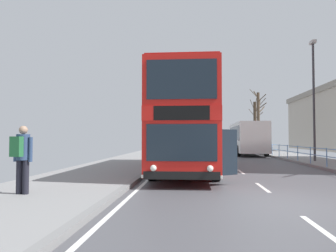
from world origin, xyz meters
TOP-DOWN VIEW (x-y plane):
  - ground at (-0.72, -0.00)m, footprint 15.80×140.00m
  - double_decker_bus_main at (-2.59, 7.20)m, footprint 3.20×10.96m
  - background_bus_far_lane at (2.84, 22.66)m, footprint 2.74×9.14m
  - pedestrian_railing_far_kerb at (4.45, 14.28)m, footprint 0.05×29.26m
  - pedestrian_with_backpack at (-6.67, -0.01)m, footprint 0.55×0.55m
  - street_lamp_far_side at (5.42, 12.92)m, footprint 0.28×0.60m
  - bare_tree_far_00 at (6.20, 36.53)m, footprint 2.25×2.06m
  - bare_tree_far_02 at (5.26, 29.59)m, footprint 2.08×2.31m

SIDE VIEW (x-z plane):
  - ground at x=-0.72m, z-range -0.06..0.14m
  - pedestrian_railing_far_kerb at x=4.45m, z-range 0.32..1.27m
  - pedestrian_with_backpack at x=-6.67m, z-range 0.29..2.07m
  - background_bus_far_lane at x=2.84m, z-range 0.14..3.13m
  - double_decker_bus_main at x=-2.59m, z-range 0.10..4.41m
  - bare_tree_far_00 at x=6.20m, z-range 0.07..6.95m
  - bare_tree_far_02 at x=5.26m, z-range 0.19..7.23m
  - street_lamp_far_side at x=5.42m, z-range 0.75..8.45m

